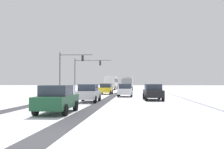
{
  "coord_description": "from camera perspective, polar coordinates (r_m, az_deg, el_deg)",
  "views": [
    {
      "loc": [
        2.91,
        -7.74,
        1.78
      ],
      "look_at": [
        0.0,
        24.5,
        2.8
      ],
      "focal_mm": 40.77,
      "sensor_mm": 36.0,
      "label": 1
    }
  ],
  "objects": [
    {
      "name": "ground_plane",
      "position": [
        8.46,
        -15.54,
        -13.88
      ],
      "size": [
        300.0,
        300.0,
        0.0
      ],
      "primitive_type": "plane",
      "color": "silver"
    },
    {
      "name": "wheel_track_left_lane",
      "position": [
        26.55,
        -12.53,
        -5.6
      ],
      "size": [
        1.15,
        38.5,
        0.01
      ],
      "primitive_type": "cube",
      "color": "#38383D",
      "rests_on": "ground"
    },
    {
      "name": "traffic_signal_far_left",
      "position": [
        49.82,
        -6.03,
        1.33
      ],
      "size": [
        7.19,
        0.47,
        6.5
      ],
      "color": "#47474C",
      "rests_on": "ground"
    },
    {
      "name": "box_truck_delivery",
      "position": [
        55.31,
        3.47,
        -1.95
      ],
      "size": [
        2.38,
        7.43,
        3.02
      ],
      "color": "slate",
      "rests_on": "ground"
    },
    {
      "name": "car_dark_green_fifth",
      "position": [
        15.16,
        -12.23,
        -5.4
      ],
      "size": [
        1.88,
        4.12,
        1.62
      ],
      "color": "#194C2D",
      "rests_on": "ground"
    },
    {
      "name": "traffic_signal_near_left",
      "position": [
        40.24,
        -9.7,
        1.92
      ],
      "size": [
        5.2,
        0.51,
        6.5
      ],
      "color": "#47474C",
      "rests_on": "ground"
    },
    {
      "name": "bus_oncoming",
      "position": [
        64.32,
        -0.13,
        -1.62
      ],
      "size": [
        2.71,
        11.01,
        3.38
      ],
      "color": "silver",
      "rests_on": "ground"
    },
    {
      "name": "car_silver_fourth",
      "position": [
        23.39,
        -5.27,
        -4.16
      ],
      "size": [
        1.85,
        4.11,
        1.62
      ],
      "color": "#B7BABF",
      "rests_on": "ground"
    },
    {
      "name": "car_yellow_cab_lead",
      "position": [
        38.74,
        -1.36,
        -3.23
      ],
      "size": [
        1.9,
        4.14,
        1.62
      ],
      "color": "yellow",
      "rests_on": "ground"
    },
    {
      "name": "wheel_track_right_lane",
      "position": [
        25.47,
        -1.5,
        -5.8
      ],
      "size": [
        1.12,
        38.5,
        0.01
      ],
      "primitive_type": "cube",
      "color": "#38383D",
      "rests_on": "ground"
    },
    {
      "name": "sidewalk_kerb_right",
      "position": [
        24.65,
        22.41,
        -5.67
      ],
      "size": [
        4.0,
        38.5,
        0.12
      ],
      "primitive_type": "cube",
      "color": "white",
      "rests_on": "ground"
    },
    {
      "name": "car_white_second",
      "position": [
        32.21,
        2.97,
        -3.52
      ],
      "size": [
        1.84,
        4.1,
        1.62
      ],
      "color": "silver",
      "rests_on": "ground"
    },
    {
      "name": "car_black_third",
      "position": [
        26.1,
        9.18,
        -3.9
      ],
      "size": [
        2.0,
        4.18,
        1.62
      ],
      "color": "black",
      "rests_on": "ground"
    }
  ]
}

